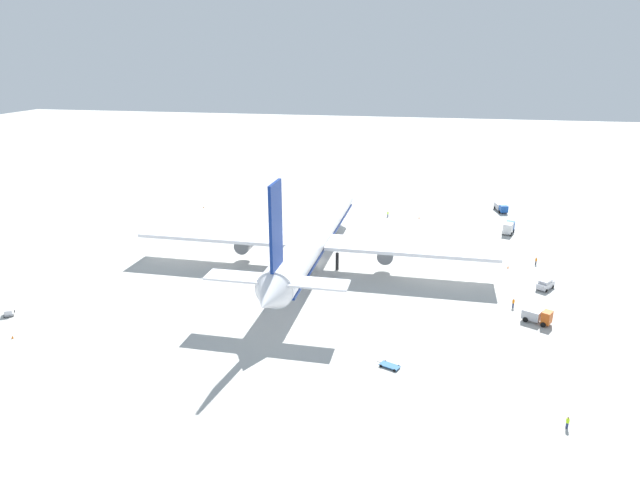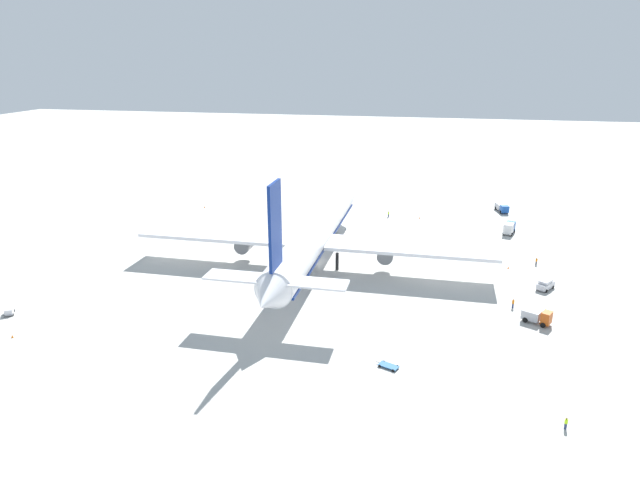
{
  "view_description": "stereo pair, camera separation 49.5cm",
  "coord_description": "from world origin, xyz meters",
  "px_view_note": "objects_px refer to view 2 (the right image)",
  "views": [
    {
      "loc": [
        -111.49,
        -23.8,
        43.85
      ],
      "look_at": [
        -1.63,
        -1.21,
        5.91
      ],
      "focal_mm": 31.04,
      "sensor_mm": 36.0,
      "label": 1
    },
    {
      "loc": [
        -111.39,
        -24.28,
        43.85
      ],
      "look_at": [
        -1.63,
        -1.21,
        5.91
      ],
      "focal_mm": 31.04,
      "sensor_mm": 36.0,
      "label": 2
    }
  ],
  "objects_px": {
    "service_truck_0": "(502,207)",
    "traffic_cone_2": "(12,336)",
    "traffic_cone_3": "(508,267)",
    "traffic_cone_1": "(205,207)",
    "traffic_cone_0": "(420,218)",
    "baggage_cart_0": "(388,366)",
    "service_truck_1": "(509,228)",
    "service_van": "(546,284)",
    "ground_worker_2": "(536,261)",
    "ground_worker_3": "(388,214)",
    "baggage_cart_1": "(9,311)",
    "ground_worker_1": "(513,303)",
    "airliner": "(315,235)",
    "ground_worker_0": "(566,423)",
    "service_truck_2": "(537,316)"
  },
  "relations": [
    {
      "from": "traffic_cone_0",
      "to": "traffic_cone_2",
      "type": "bearing_deg",
      "value": 143.11
    },
    {
      "from": "traffic_cone_0",
      "to": "traffic_cone_1",
      "type": "distance_m",
      "value": 63.54
    },
    {
      "from": "ground_worker_1",
      "to": "ground_worker_3",
      "type": "relative_size",
      "value": 1.06
    },
    {
      "from": "service_truck_0",
      "to": "traffic_cone_2",
      "type": "height_order",
      "value": "service_truck_0"
    },
    {
      "from": "ground_worker_3",
      "to": "service_truck_1",
      "type": "bearing_deg",
      "value": -105.96
    },
    {
      "from": "airliner",
      "to": "traffic_cone_3",
      "type": "bearing_deg",
      "value": -81.21
    },
    {
      "from": "service_truck_1",
      "to": "baggage_cart_1",
      "type": "distance_m",
      "value": 113.22
    },
    {
      "from": "traffic_cone_2",
      "to": "airliner",
      "type": "bearing_deg",
      "value": -44.36
    },
    {
      "from": "traffic_cone_3",
      "to": "service_van",
      "type": "bearing_deg",
      "value": -149.73
    },
    {
      "from": "service_truck_0",
      "to": "baggage_cart_1",
      "type": "distance_m",
      "value": 127.26
    },
    {
      "from": "service_truck_2",
      "to": "traffic_cone_1",
      "type": "xyz_separation_m",
      "value": [
        58.31,
        85.52,
        -1.03
      ]
    },
    {
      "from": "baggage_cart_1",
      "to": "ground_worker_3",
      "type": "relative_size",
      "value": 1.75
    },
    {
      "from": "ground_worker_2",
      "to": "traffic_cone_2",
      "type": "xyz_separation_m",
      "value": [
        -51.95,
        88.51,
        -0.57
      ]
    },
    {
      "from": "ground_worker_1",
      "to": "traffic_cone_2",
      "type": "relative_size",
      "value": 3.22
    },
    {
      "from": "service_truck_0",
      "to": "traffic_cone_3",
      "type": "bearing_deg",
      "value": 176.26
    },
    {
      "from": "service_truck_0",
      "to": "traffic_cone_3",
      "type": "height_order",
      "value": "service_truck_0"
    },
    {
      "from": "ground_worker_2",
      "to": "ground_worker_3",
      "type": "height_order",
      "value": "ground_worker_2"
    },
    {
      "from": "airliner",
      "to": "traffic_cone_0",
      "type": "height_order",
      "value": "airliner"
    },
    {
      "from": "service_truck_2",
      "to": "service_van",
      "type": "bearing_deg",
      "value": -14.24
    },
    {
      "from": "service_truck_2",
      "to": "ground_worker_3",
      "type": "xyz_separation_m",
      "value": [
        59.7,
        30.71,
        -0.46
      ]
    },
    {
      "from": "airliner",
      "to": "service_truck_2",
      "type": "relative_size",
      "value": 14.99
    },
    {
      "from": "service_truck_2",
      "to": "ground_worker_1",
      "type": "relative_size",
      "value": 2.88
    },
    {
      "from": "baggage_cart_1",
      "to": "traffic_cone_1",
      "type": "bearing_deg",
      "value": -4.15
    },
    {
      "from": "ground_worker_2",
      "to": "traffic_cone_1",
      "type": "relative_size",
      "value": 3.04
    },
    {
      "from": "service_truck_1",
      "to": "service_van",
      "type": "distance_m",
      "value": 35.37
    },
    {
      "from": "ground_worker_0",
      "to": "traffic_cone_0",
      "type": "height_order",
      "value": "ground_worker_0"
    },
    {
      "from": "service_truck_0",
      "to": "traffic_cone_0",
      "type": "bearing_deg",
      "value": 117.98
    },
    {
      "from": "ground_worker_1",
      "to": "traffic_cone_0",
      "type": "bearing_deg",
      "value": 18.94
    },
    {
      "from": "ground_worker_1",
      "to": "ground_worker_2",
      "type": "distance_m",
      "value": 24.76
    },
    {
      "from": "traffic_cone_2",
      "to": "traffic_cone_0",
      "type": "bearing_deg",
      "value": -36.89
    },
    {
      "from": "service_truck_1",
      "to": "ground_worker_3",
      "type": "xyz_separation_m",
      "value": [
        9.03,
        31.57,
        -0.79
      ]
    },
    {
      "from": "service_truck_1",
      "to": "baggage_cart_0",
      "type": "bearing_deg",
      "value": 160.79
    },
    {
      "from": "service_truck_1",
      "to": "traffic_cone_1",
      "type": "distance_m",
      "value": 86.73
    },
    {
      "from": "baggage_cart_1",
      "to": "ground_worker_3",
      "type": "xyz_separation_m",
      "value": [
        75.37,
        -60.18,
        0.19
      ]
    },
    {
      "from": "airliner",
      "to": "service_van",
      "type": "height_order",
      "value": "airliner"
    },
    {
      "from": "traffic_cone_0",
      "to": "traffic_cone_3",
      "type": "distance_m",
      "value": 39.92
    },
    {
      "from": "ground_worker_2",
      "to": "ground_worker_3",
      "type": "distance_m",
      "value": 46.56
    },
    {
      "from": "baggage_cart_1",
      "to": "ground_worker_1",
      "type": "distance_m",
      "value": 90.11
    },
    {
      "from": "traffic_cone_0",
      "to": "baggage_cart_0",
      "type": "bearing_deg",
      "value": 178.88
    },
    {
      "from": "ground_worker_2",
      "to": "traffic_cone_2",
      "type": "bearing_deg",
      "value": 120.41
    },
    {
      "from": "traffic_cone_0",
      "to": "traffic_cone_1",
      "type": "relative_size",
      "value": 1.0
    },
    {
      "from": "ground_worker_3",
      "to": "traffic_cone_0",
      "type": "distance_m",
      "value": 8.74
    },
    {
      "from": "airliner",
      "to": "traffic_cone_1",
      "type": "bearing_deg",
      "value": 47.22
    },
    {
      "from": "service_van",
      "to": "traffic_cone_0",
      "type": "distance_m",
      "value": 51.52
    },
    {
      "from": "service_truck_1",
      "to": "ground_worker_2",
      "type": "height_order",
      "value": "service_truck_1"
    },
    {
      "from": "baggage_cart_0",
      "to": "ground_worker_0",
      "type": "bearing_deg",
      "value": -113.01
    },
    {
      "from": "service_truck_2",
      "to": "ground_worker_3",
      "type": "bearing_deg",
      "value": 27.22
    },
    {
      "from": "traffic_cone_3",
      "to": "traffic_cone_1",
      "type": "bearing_deg",
      "value": 68.54
    },
    {
      "from": "service_van",
      "to": "ground_worker_3",
      "type": "height_order",
      "value": "service_van"
    },
    {
      "from": "service_truck_0",
      "to": "baggage_cart_1",
      "type": "xyz_separation_m",
      "value": [
        -87.91,
        92.02,
        -0.61
      ]
    }
  ]
}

